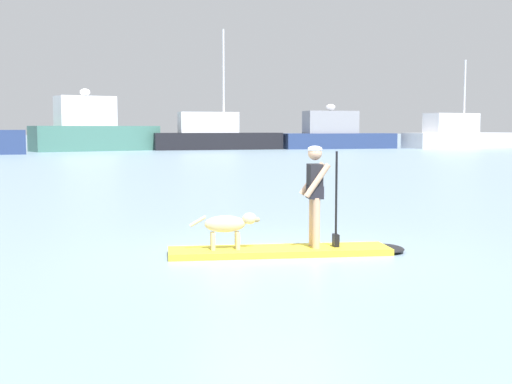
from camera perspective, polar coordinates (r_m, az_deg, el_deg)
name	(u,v)px	position (r m, az deg, el deg)	size (l,w,h in m)	color
ground_plane	(279,254)	(10.95, 1.95, -5.14)	(400.00, 400.00, 0.00)	gray
paddleboard	(294,251)	(10.99, 3.14, -4.85)	(3.84, 1.66, 0.10)	yellow
person_paddler	(316,189)	(10.93, 4.94, 0.26)	(0.66, 0.56, 1.61)	tan
dog	(228,225)	(10.77, -2.30, -2.73)	(1.09, 0.38, 0.56)	#CCB78C
moored_boat_outer	(93,130)	(62.26, -13.32, 4.96)	(11.36, 5.20, 5.39)	#3F7266
moored_boat_port	(215,135)	(64.08, -3.40, 4.68)	(12.11, 3.45, 11.00)	black
moored_boat_far_starboard	(335,135)	(67.63, 6.57, 4.72)	(11.42, 4.30, 4.27)	navy
moored_boat_far_port	(456,135)	(72.84, 16.18, 4.54)	(12.55, 4.55, 8.83)	silver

